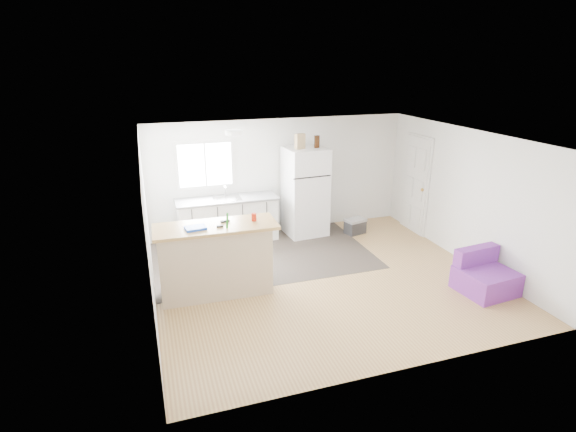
% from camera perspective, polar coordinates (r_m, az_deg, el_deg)
% --- Properties ---
extents(room, '(5.51, 5.01, 2.41)m').
position_cam_1_polar(room, '(7.28, 4.70, 0.51)').
color(room, '#9F7143').
rests_on(room, ground).
extents(vinyl_zone, '(4.05, 2.50, 0.00)m').
position_cam_1_polar(vinyl_zone, '(8.60, -3.21, -4.98)').
color(vinyl_zone, '#312A25').
rests_on(vinyl_zone, floor).
extents(window, '(1.18, 0.06, 0.98)m').
position_cam_1_polar(window, '(9.12, -10.47, 6.41)').
color(window, white).
rests_on(window, back_wall).
extents(interior_door, '(0.11, 0.92, 2.10)m').
position_cam_1_polar(interior_door, '(9.90, 15.90, 3.82)').
color(interior_door, white).
rests_on(interior_door, right_wall).
extents(ceiling_fixture, '(0.30, 0.30, 0.07)m').
position_cam_1_polar(ceiling_fixture, '(7.78, -6.88, 10.48)').
color(ceiling_fixture, white).
rests_on(ceiling_fixture, ceiling).
extents(kitchen_cabinets, '(2.03, 0.63, 1.18)m').
position_cam_1_polar(kitchen_cabinets, '(9.19, -7.64, -0.42)').
color(kitchen_cabinets, white).
rests_on(kitchen_cabinets, floor).
extents(peninsula, '(1.88, 0.76, 1.15)m').
position_cam_1_polar(peninsula, '(7.12, -9.20, -5.46)').
color(peninsula, tan).
rests_on(peninsula, floor).
extents(refrigerator, '(0.87, 0.83, 1.84)m').
position_cam_1_polar(refrigerator, '(9.38, 2.21, 3.10)').
color(refrigerator, white).
rests_on(refrigerator, floor).
extents(cooler, '(0.49, 0.39, 0.33)m').
position_cam_1_polar(cooler, '(9.70, 8.52, -1.26)').
color(cooler, '#2A2A2C').
rests_on(cooler, floor).
extents(purple_seat, '(0.87, 0.83, 0.66)m').
position_cam_1_polar(purple_seat, '(7.90, 23.66, -7.09)').
color(purple_seat, purple).
rests_on(purple_seat, floor).
extents(cleaner_jug, '(0.18, 0.16, 0.34)m').
position_cam_1_polar(cleaner_jug, '(7.20, -4.59, -8.83)').
color(cleaner_jug, silver).
rests_on(cleaner_jug, floor).
extents(mop, '(0.24, 0.40, 1.42)m').
position_cam_1_polar(mop, '(7.13, -8.29, -8.54)').
color(mop, green).
rests_on(mop, floor).
extents(red_cup, '(0.10, 0.10, 0.12)m').
position_cam_1_polar(red_cup, '(7.01, -4.35, -0.14)').
color(red_cup, red).
rests_on(red_cup, peninsula).
extents(blue_tray, '(0.33, 0.26, 0.04)m').
position_cam_1_polar(blue_tray, '(6.81, -11.67, -1.49)').
color(blue_tray, blue).
rests_on(blue_tray, peninsula).
extents(tool_a, '(0.15, 0.07, 0.03)m').
position_cam_1_polar(tool_a, '(7.02, -8.00, -0.64)').
color(tool_a, black).
rests_on(tool_a, peninsula).
extents(tool_b, '(0.10, 0.04, 0.03)m').
position_cam_1_polar(tool_b, '(6.82, -8.63, -1.29)').
color(tool_b, black).
rests_on(tool_b, peninsula).
extents(cardboard_box, '(0.22, 0.15, 0.30)m').
position_cam_1_polar(cardboard_box, '(9.03, 1.53, 9.45)').
color(cardboard_box, tan).
rests_on(cardboard_box, refrigerator).
extents(bottle_left, '(0.08, 0.08, 0.25)m').
position_cam_1_polar(bottle_left, '(9.15, 3.57, 9.40)').
color(bottle_left, '#341909').
rests_on(bottle_left, refrigerator).
extents(bottle_right, '(0.09, 0.09, 0.25)m').
position_cam_1_polar(bottle_right, '(9.18, 3.82, 9.42)').
color(bottle_right, '#341909').
rests_on(bottle_right, refrigerator).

